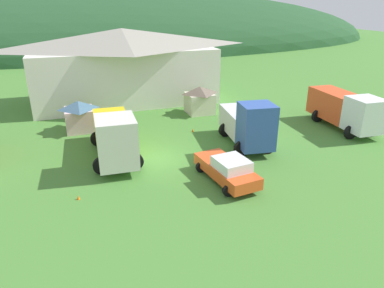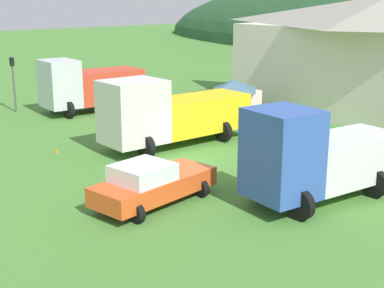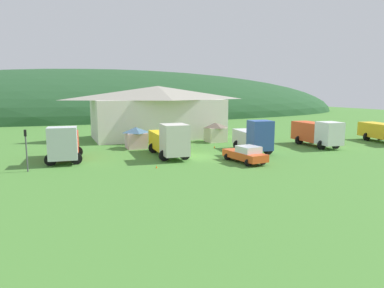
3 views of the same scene
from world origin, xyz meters
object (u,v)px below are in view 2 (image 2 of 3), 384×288
Objects in this scene: tow_truck_silver at (88,85)px; service_pickup_orange at (152,183)px; traffic_light_west at (13,78)px; flatbed_truck_yellow at (167,113)px; play_shed_pink at (234,100)px; traffic_cone_near_pickup at (318,163)px; traffic_cone_mid_row at (57,152)px; box_truck_blue at (315,156)px.

tow_truck_silver is 17.66m from service_pickup_orange.
flatbed_truck_yellow is at bearing 8.86° from traffic_light_west.
flatbed_truck_yellow is at bearing -74.00° from play_shed_pink.
flatbed_truck_yellow reaches higher than traffic_cone_near_pickup.
traffic_cone_mid_row is at bearing 54.66° from tow_truck_silver.
service_pickup_orange reaches higher than traffic_cone_near_pickup.
box_truck_blue is at bearing 3.01° from traffic_light_west.
flatbed_truck_yellow reaches higher than tow_truck_silver.
service_pickup_orange is at bearing -30.97° from box_truck_blue.
traffic_cone_near_pickup is (8.79, -3.49, -1.31)m from play_shed_pink.
service_pickup_orange is (7.86, -12.42, -0.48)m from play_shed_pink.
flatbed_truck_yellow is at bearing 86.18° from tow_truck_silver.
service_pickup_orange is at bearing 49.41° from flatbed_truck_yellow.
box_truck_blue is (19.87, -2.47, -0.01)m from tow_truck_silver.
traffic_light_west is at bearing -78.45° from flatbed_truck_yellow.
traffic_cone_near_pickup is (0.93, 8.93, -0.83)m from service_pickup_orange.
tow_truck_silver reaches higher than traffic_cone_mid_row.
traffic_cone_near_pickup is at bearing 15.17° from traffic_light_west.
traffic_cone_near_pickup is 12.57m from traffic_cone_mid_row.
service_pickup_orange is 8.70m from traffic_cone_mid_row.
traffic_cone_mid_row is at bearing -14.30° from traffic_light_west.
service_pickup_orange reaches higher than traffic_cone_mid_row.
tow_truck_silver is at bearing -174.00° from traffic_cone_near_pickup.
play_shed_pink is at bearing -161.31° from flatbed_truck_yellow.
traffic_cone_mid_row is (-0.76, -11.67, -1.31)m from play_shed_pink.
flatbed_truck_yellow is 5.79m from traffic_cone_mid_row.
tow_truck_silver is at bearing 49.79° from traffic_light_west.
tow_truck_silver is 17.24m from traffic_cone_near_pickup.
flatbed_truck_yellow reaches higher than traffic_cone_mid_row.
service_pickup_orange is at bearing -10.21° from traffic_light_west.
box_truck_blue reaches higher than traffic_cone_near_pickup.
service_pickup_orange is at bearing -57.68° from play_shed_pink.
service_pickup_orange is (16.13, -7.14, -0.95)m from tow_truck_silver.
traffic_cone_near_pickup is at bearing -21.68° from play_shed_pink.
tow_truck_silver is 20.02m from box_truck_blue.
tow_truck_silver is at bearing -89.34° from box_truck_blue.
tow_truck_silver is 10.36m from flatbed_truck_yellow.
box_truck_blue is 23.01m from traffic_light_west.
traffic_cone_near_pickup is (20.16, 5.47, -2.24)m from traffic_light_west.
play_shed_pink reaches higher than traffic_cone_mid_row.
traffic_light_west is (-3.11, -3.67, 0.46)m from tow_truck_silver.
play_shed_pink is 0.32× the size of flatbed_truck_yellow.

